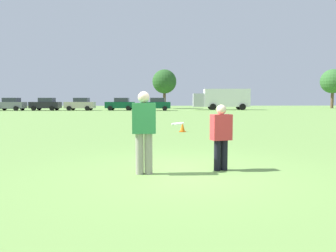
# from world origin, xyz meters

# --- Properties ---
(ground_plane) EXTENTS (153.99, 153.99, 0.00)m
(ground_plane) POSITION_xyz_m (0.00, 0.00, 0.00)
(ground_plane) COLOR #6B9347
(player_thrower) EXTENTS (0.50, 0.30, 1.76)m
(player_thrower) POSITION_xyz_m (-0.86, -0.07, 0.99)
(player_thrower) COLOR gray
(player_thrower) RESTS_ON ground
(player_defender) EXTENTS (0.49, 0.35, 1.47)m
(player_defender) POSITION_xyz_m (0.85, 0.20, 0.82)
(player_defender) COLOR black
(player_defender) RESTS_ON ground
(frisbee) EXTENTS (0.27, 0.27, 0.06)m
(frisbee) POSITION_xyz_m (-0.13, 0.12, 1.06)
(frisbee) COLOR white
(traffic_cone) EXTENTS (0.32, 0.32, 0.48)m
(traffic_cone) POSITION_xyz_m (0.88, 9.17, 0.23)
(traffic_cone) COLOR #D8590C
(traffic_cone) RESTS_ON ground
(parked_car_mid_left) EXTENTS (4.31, 2.43, 1.82)m
(parked_car_mid_left) POSITION_xyz_m (-20.54, 41.69, 0.92)
(parked_car_mid_left) COLOR slate
(parked_car_mid_left) RESTS_ON ground
(parked_car_center) EXTENTS (4.31, 2.43, 1.82)m
(parked_car_center) POSITION_xyz_m (-15.64, 41.88, 0.92)
(parked_car_center) COLOR black
(parked_car_center) RESTS_ON ground
(parked_car_mid_right) EXTENTS (4.31, 2.43, 1.82)m
(parked_car_mid_right) POSITION_xyz_m (-10.69, 41.71, 0.92)
(parked_car_mid_right) COLOR #B7AD99
(parked_car_mid_right) RESTS_ON ground
(parked_car_near_right) EXTENTS (4.31, 2.43, 1.82)m
(parked_car_near_right) POSITION_xyz_m (-4.94, 41.89, 0.92)
(parked_car_near_right) COLOR #0C4C2D
(parked_car_near_right) RESTS_ON ground
(parked_car_far_right) EXTENTS (4.31, 2.43, 1.82)m
(parked_car_far_right) POSITION_xyz_m (0.23, 40.56, 0.92)
(parked_car_far_right) COLOR #0C4C2D
(parked_car_far_right) RESTS_ON ground
(box_truck) EXTENTS (8.64, 3.37, 3.18)m
(box_truck) POSITION_xyz_m (10.41, 43.59, 1.75)
(box_truck) COLOR white
(box_truck) RESTS_ON ground
(tree_center_elm) EXTENTS (4.17, 4.17, 6.78)m
(tree_center_elm) POSITION_xyz_m (1.88, 51.06, 4.66)
(tree_center_elm) COLOR brown
(tree_center_elm) RESTS_ON ground
(tree_east_birch) EXTENTS (4.30, 4.30, 6.98)m
(tree_east_birch) POSITION_xyz_m (31.96, 51.09, 4.80)
(tree_east_birch) COLOR brown
(tree_east_birch) RESTS_ON ground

